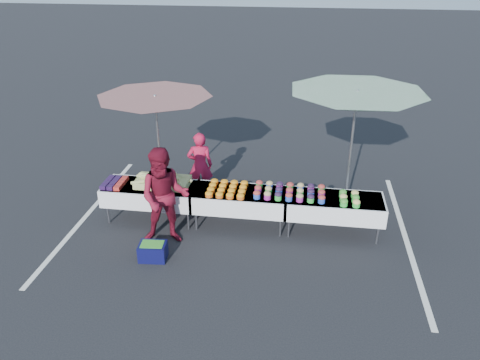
# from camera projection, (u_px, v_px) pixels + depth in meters

# --- Properties ---
(ground) EXTENTS (80.00, 80.00, 0.00)m
(ground) POSITION_uv_depth(u_px,v_px,m) (240.00, 225.00, 9.35)
(ground) COLOR black
(stripe_left) EXTENTS (0.10, 5.00, 0.00)m
(stripe_left) POSITION_uv_depth(u_px,v_px,m) (89.00, 213.00, 9.76)
(stripe_left) COLOR silver
(stripe_left) RESTS_ON ground
(stripe_right) EXTENTS (0.10, 5.00, 0.00)m
(stripe_right) POSITION_uv_depth(u_px,v_px,m) (405.00, 237.00, 8.93)
(stripe_right) COLOR silver
(stripe_right) RESTS_ON ground
(table_left) EXTENTS (1.86, 0.81, 0.75)m
(table_left) POSITION_uv_depth(u_px,v_px,m) (151.00, 193.00, 9.32)
(table_left) COLOR white
(table_left) RESTS_ON ground
(table_center) EXTENTS (1.86, 0.81, 0.75)m
(table_center) POSITION_uv_depth(u_px,v_px,m) (240.00, 199.00, 9.09)
(table_center) COLOR white
(table_center) RESTS_ON ground
(table_right) EXTENTS (1.86, 0.81, 0.75)m
(table_right) POSITION_uv_depth(u_px,v_px,m) (334.00, 206.00, 8.86)
(table_right) COLOR white
(table_right) RESTS_ON ground
(berry_punnets) EXTENTS (0.40, 0.54, 0.08)m
(berry_punnets) POSITION_uv_depth(u_px,v_px,m) (115.00, 183.00, 9.27)
(berry_punnets) COLOR black
(berry_punnets) RESTS_ON table_left
(corn_pile) EXTENTS (1.16, 0.57, 0.26)m
(corn_pile) POSITION_uv_depth(u_px,v_px,m) (162.00, 181.00, 9.22)
(corn_pile) COLOR #96AB58
(corn_pile) RESTS_ON table_left
(plastic_bags) EXTENTS (0.30, 0.25, 0.05)m
(plastic_bags) POSITION_uv_depth(u_px,v_px,m) (160.00, 192.00, 8.93)
(plastic_bags) COLOR white
(plastic_bags) RESTS_ON table_left
(carrot_bowls) EXTENTS (0.75, 0.69, 0.11)m
(carrot_bowls) POSITION_uv_depth(u_px,v_px,m) (227.00, 189.00, 9.02)
(carrot_bowls) COLOR #CA5616
(carrot_bowls) RESTS_ON table_center
(potato_cups) EXTENTS (1.34, 0.58, 0.16)m
(potato_cups) POSITION_uv_depth(u_px,v_px,m) (290.00, 191.00, 8.86)
(potato_cups) COLOR #274AB8
(potato_cups) RESTS_ON table_right
(bean_baskets) EXTENTS (0.36, 0.50, 0.15)m
(bean_baskets) POSITION_uv_depth(u_px,v_px,m) (349.00, 198.00, 8.63)
(bean_baskets) COLOR green
(bean_baskets) RESTS_ON table_right
(vendor) EXTENTS (0.61, 0.46, 1.50)m
(vendor) POSITION_uv_depth(u_px,v_px,m) (200.00, 165.00, 10.12)
(vendor) COLOR #B7143A
(vendor) RESTS_ON ground
(customer) EXTENTS (1.01, 0.85, 1.87)m
(customer) POSITION_uv_depth(u_px,v_px,m) (165.00, 197.00, 8.43)
(customer) COLOR maroon
(customer) RESTS_ON ground
(umbrella_left) EXTENTS (2.55, 2.55, 2.37)m
(umbrella_left) POSITION_uv_depth(u_px,v_px,m) (155.00, 105.00, 9.34)
(umbrella_left) COLOR black
(umbrella_left) RESTS_ON ground
(umbrella_right) EXTENTS (3.43, 3.43, 2.64)m
(umbrella_right) POSITION_uv_depth(u_px,v_px,m) (356.00, 102.00, 8.70)
(umbrella_right) COLOR black
(umbrella_right) RESTS_ON ground
(storage_bin) EXTENTS (0.51, 0.39, 0.31)m
(storage_bin) POSITION_uv_depth(u_px,v_px,m) (153.00, 251.00, 8.25)
(storage_bin) COLOR #0B0C39
(storage_bin) RESTS_ON ground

